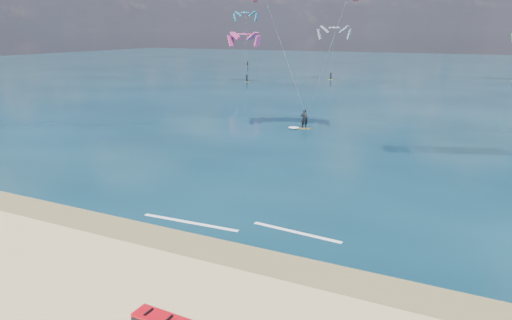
{
  "coord_description": "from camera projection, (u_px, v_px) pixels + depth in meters",
  "views": [
    {
      "loc": [
        10.92,
        -13.63,
        9.87
      ],
      "look_at": [
        0.55,
        8.0,
        3.02
      ],
      "focal_mm": 32.0,
      "sensor_mm": 36.0,
      "label": 1
    }
  ],
  "objects": [
    {
      "name": "wet_sand_strip",
      "position": [
        200.0,
        246.0,
        21.67
      ],
      "size": [
        320.0,
        2.4,
        0.01
      ],
      "primitive_type": "cube",
      "color": "brown",
      "rests_on": "ground"
    },
    {
      "name": "sea",
      "position": [
        427.0,
        73.0,
        109.24
      ],
      "size": [
        320.0,
        200.0,
        0.04
      ],
      "primitive_type": "cube",
      "color": "#092432",
      "rests_on": "ground"
    },
    {
      "name": "shoreline_foam",
      "position": [
        238.0,
        227.0,
        23.64
      ],
      "size": [
        10.77,
        1.87,
        0.01
      ],
      "color": "white",
      "rests_on": "ground"
    },
    {
      "name": "ground",
      "position": [
        369.0,
        117.0,
        53.75
      ],
      "size": [
        320.0,
        320.0,
        0.0
      ],
      "primitive_type": "plane",
      "color": "tan",
      "rests_on": "ground"
    },
    {
      "name": "distant_kites",
      "position": [
        369.0,
        52.0,
        91.16
      ],
      "size": [
        85.19,
        37.36,
        14.34
      ],
      "color": "gray",
      "rests_on": "ground"
    },
    {
      "name": "kitesurfer_main",
      "position": [
        305.0,
        46.0,
        40.7
      ],
      "size": [
        10.49,
        10.99,
        16.49
      ],
      "rotation": [
        0.0,
        0.0,
        0.39
      ],
      "color": "gold",
      "rests_on": "sea"
    }
  ]
}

